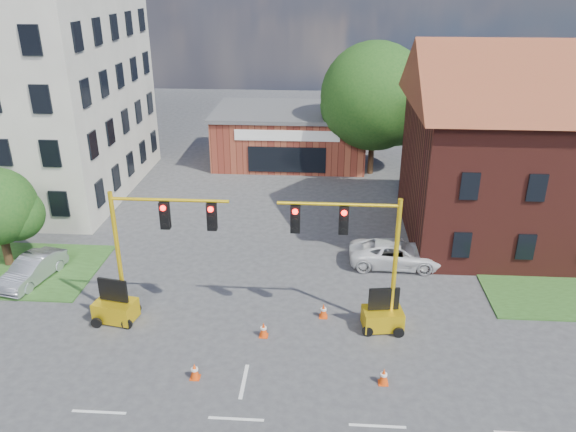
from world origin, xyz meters
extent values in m
plane|color=#3A3A3C|center=(0.00, 0.00, 0.00)|extent=(120.00, 120.00, 0.00)
cube|color=maroon|center=(0.00, 30.00, 2.00)|extent=(12.00, 8.00, 4.00)
cube|color=#505052|center=(0.00, 30.00, 4.15)|extent=(12.40, 8.40, 0.30)
cube|color=white|center=(0.00, 25.95, 3.20)|extent=(8.00, 0.10, 0.80)
cube|color=black|center=(0.00, 25.95, 1.30)|extent=(6.00, 0.10, 2.00)
cylinder|color=#331E12|center=(6.50, 27.00, 2.15)|extent=(0.44, 0.44, 4.30)
sphere|color=#194715|center=(6.50, 27.00, 6.05)|extent=(8.09, 8.09, 8.09)
sphere|color=#194715|center=(8.12, 27.30, 5.08)|extent=(5.66, 5.66, 5.66)
cylinder|color=#331E12|center=(-14.00, 10.50, 1.22)|extent=(0.44, 0.44, 2.45)
sphere|color=#194715|center=(-13.19, 10.80, 2.89)|extent=(2.83, 2.83, 2.83)
cube|color=gray|center=(-6.00, 6.00, 0.15)|extent=(0.60, 0.60, 0.30)
cylinder|color=yellow|center=(-6.00, 6.00, 3.10)|extent=(0.20, 0.20, 6.20)
cylinder|color=yellow|center=(-3.50, 6.00, 5.90)|extent=(5.00, 0.14, 0.14)
cube|color=black|center=(-3.75, 6.00, 5.20)|extent=(0.40, 0.32, 1.20)
cube|color=black|center=(-1.75, 6.00, 5.20)|extent=(0.40, 0.32, 1.20)
sphere|color=#FF0C07|center=(-3.75, 5.82, 5.60)|extent=(0.24, 0.24, 0.24)
cube|color=gray|center=(6.00, 6.00, 0.15)|extent=(0.60, 0.60, 0.30)
cylinder|color=yellow|center=(6.00, 6.00, 3.10)|extent=(0.20, 0.20, 6.20)
cylinder|color=yellow|center=(3.50, 6.00, 5.90)|extent=(5.00, 0.14, 0.14)
cube|color=black|center=(3.75, 6.00, 5.20)|extent=(0.40, 0.32, 1.20)
cube|color=black|center=(1.75, 6.00, 5.20)|extent=(0.40, 0.32, 1.20)
sphere|color=#FF0C07|center=(3.75, 5.82, 5.60)|extent=(0.24, 0.24, 0.24)
cube|color=yellow|center=(-6.36, 5.76, 0.54)|extent=(1.97, 1.50, 0.89)
cube|color=black|center=(-6.36, 5.76, 1.58)|extent=(1.38, 0.37, 1.09)
cube|color=yellow|center=(5.64, 5.93, 0.53)|extent=(1.87, 1.38, 0.86)
cube|color=black|center=(5.64, 5.93, 1.53)|extent=(1.35, 0.30, 1.05)
cube|color=#DF410B|center=(-1.93, 2.07, 0.02)|extent=(0.38, 0.38, 0.04)
cone|color=#DF410B|center=(-1.93, 2.07, 0.35)|extent=(0.40, 0.40, 0.70)
cylinder|color=white|center=(-1.93, 2.07, 0.42)|extent=(0.27, 0.27, 0.09)
cube|color=#DF410B|center=(0.45, 4.99, 0.02)|extent=(0.38, 0.38, 0.04)
cone|color=#DF410B|center=(0.45, 4.99, 0.35)|extent=(0.40, 0.40, 0.70)
cylinder|color=white|center=(0.45, 4.99, 0.42)|extent=(0.27, 0.27, 0.09)
cube|color=#DF410B|center=(5.39, 2.26, 0.02)|extent=(0.38, 0.38, 0.04)
cone|color=#DF410B|center=(5.39, 2.26, 0.35)|extent=(0.40, 0.40, 0.70)
cylinder|color=white|center=(5.39, 2.26, 0.42)|extent=(0.27, 0.27, 0.09)
cube|color=#DF410B|center=(3.03, 6.64, 0.02)|extent=(0.38, 0.38, 0.04)
cone|color=#DF410B|center=(3.03, 6.64, 0.35)|extent=(0.40, 0.40, 0.70)
cylinder|color=white|center=(3.03, 6.64, 0.42)|extent=(0.27, 0.27, 0.09)
imported|color=white|center=(6.85, 11.90, 0.69)|extent=(5.02, 2.39, 1.38)
imported|color=#A2A5AA|center=(-11.85, 8.93, 0.67)|extent=(2.21, 4.25, 1.33)
camera|label=1|loc=(2.89, -15.22, 14.63)|focal=35.00mm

